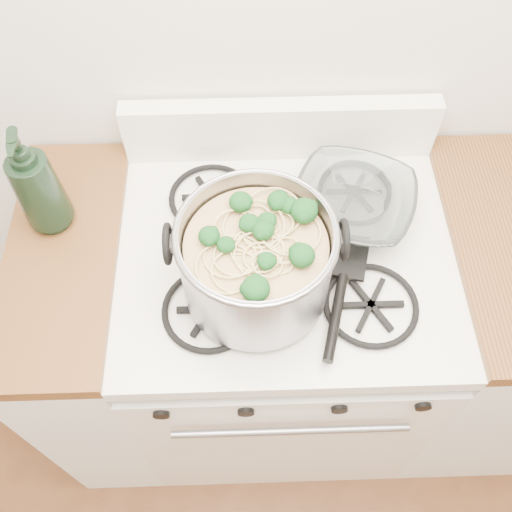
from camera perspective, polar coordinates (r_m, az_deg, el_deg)
The scene contains 6 objects.
gas_range at distance 1.70m, azimuth 2.32°, elevation -8.14°, with size 0.76×0.66×0.92m.
counter_left at distance 1.73m, azimuth -14.79°, elevation -7.91°, with size 0.25×0.65×0.92m.
stock_pot at distance 1.13m, azimuth 0.00°, elevation -0.59°, with size 0.34×0.31×0.21m.
spatula at distance 1.26m, azimuth 9.10°, elevation 0.14°, with size 0.29×0.31×0.02m, color black, non-canonical shape.
glass_bowl at distance 1.33m, azimuth 9.62°, elevation 4.86°, with size 0.11×0.11×0.03m, color white.
bottle at distance 1.29m, azimuth -21.27°, elevation 6.96°, with size 0.11×0.11×0.28m, color black.
Camera 1 is at (-0.09, 0.56, 1.98)m, focal length 40.00 mm.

